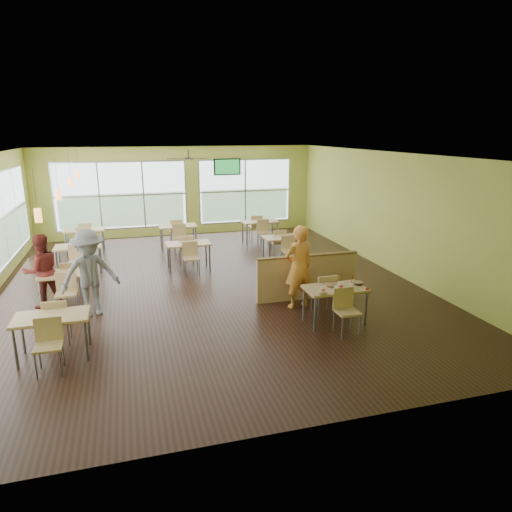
% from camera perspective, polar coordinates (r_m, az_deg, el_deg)
% --- Properties ---
extents(room, '(12.00, 12.04, 3.20)m').
position_cam_1_polar(room, '(11.12, -6.09, 4.23)').
color(room, black).
rests_on(room, ground).
extents(window_bays, '(9.24, 10.24, 2.38)m').
position_cam_1_polar(window_bays, '(14.04, -19.06, 5.29)').
color(window_bays, white).
rests_on(window_bays, room).
extents(main_table, '(1.22, 1.52, 0.87)m').
position_cam_1_polar(main_table, '(9.19, 9.85, -4.59)').
color(main_table, tan).
rests_on(main_table, floor).
extents(half_wall_divider, '(2.40, 0.14, 1.04)m').
position_cam_1_polar(half_wall_divider, '(10.48, 6.42, -2.56)').
color(half_wall_divider, tan).
rests_on(half_wall_divider, floor).
extents(dining_tables, '(6.92, 8.72, 0.87)m').
position_cam_1_polar(dining_tables, '(12.87, -11.91, 1.10)').
color(dining_tables, tan).
rests_on(dining_tables, floor).
extents(pendant_lights, '(0.11, 7.31, 0.86)m').
position_cam_1_polar(pendant_lights, '(11.58, -22.77, 7.86)').
color(pendant_lights, '#2D2119').
rests_on(pendant_lights, ceiling).
extents(ceiling_fan, '(1.25, 1.25, 0.29)m').
position_cam_1_polar(ceiling_fan, '(13.90, -8.45, 11.98)').
color(ceiling_fan, '#2D2119').
rests_on(ceiling_fan, ceiling).
extents(tv_backwall, '(1.00, 0.07, 0.60)m').
position_cam_1_polar(tv_backwall, '(17.09, -3.62, 11.06)').
color(tv_backwall, black).
rests_on(tv_backwall, wall_back).
extents(man_plaid, '(0.74, 0.56, 1.83)m').
position_cam_1_polar(man_plaid, '(9.82, 5.35, -1.37)').
color(man_plaid, '#E94919').
rests_on(man_plaid, floor).
extents(patron_maroon, '(0.97, 0.87, 1.63)m').
position_cam_1_polar(patron_maroon, '(10.86, -25.22, -1.72)').
color(patron_maroon, maroon).
rests_on(patron_maroon, floor).
extents(patron_grey, '(1.33, 1.01, 1.83)m').
position_cam_1_polar(patron_grey, '(9.97, -20.06, -2.03)').
color(patron_grey, slate).
rests_on(patron_grey, floor).
extents(cup_blue, '(0.08, 0.08, 0.30)m').
position_cam_1_polar(cup_blue, '(8.83, 8.37, -4.13)').
color(cup_blue, white).
rests_on(cup_blue, main_table).
extents(cup_yellow, '(0.08, 0.08, 0.30)m').
position_cam_1_polar(cup_yellow, '(8.89, 9.97, -4.07)').
color(cup_yellow, white).
rests_on(cup_yellow, main_table).
extents(cup_red_near, '(0.10, 0.10, 0.36)m').
position_cam_1_polar(cup_red_near, '(9.06, 10.53, -3.64)').
color(cup_red_near, white).
rests_on(cup_red_near, main_table).
extents(cup_red_far, '(0.09, 0.09, 0.32)m').
position_cam_1_polar(cup_red_far, '(9.07, 11.85, -3.74)').
color(cup_red_far, white).
rests_on(cup_red_far, main_table).
extents(food_basket, '(0.23, 0.23, 0.05)m').
position_cam_1_polar(food_basket, '(9.41, 12.61, -3.31)').
color(food_basket, black).
rests_on(food_basket, main_table).
extents(ketchup_cup, '(0.07, 0.07, 0.03)m').
position_cam_1_polar(ketchup_cup, '(9.17, 13.74, -3.99)').
color(ketchup_cup, '#A11509').
rests_on(ketchup_cup, main_table).
extents(wrapper_left, '(0.16, 0.15, 0.04)m').
position_cam_1_polar(wrapper_left, '(8.75, 8.39, -4.60)').
color(wrapper_left, olive).
rests_on(wrapper_left, main_table).
extents(wrapper_mid, '(0.26, 0.25, 0.05)m').
position_cam_1_polar(wrapper_mid, '(9.20, 9.34, -3.59)').
color(wrapper_mid, olive).
rests_on(wrapper_mid, main_table).
extents(wrapper_right, '(0.12, 0.11, 0.03)m').
position_cam_1_polar(wrapper_right, '(9.06, 11.65, -4.09)').
color(wrapper_right, olive).
rests_on(wrapper_right, main_table).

